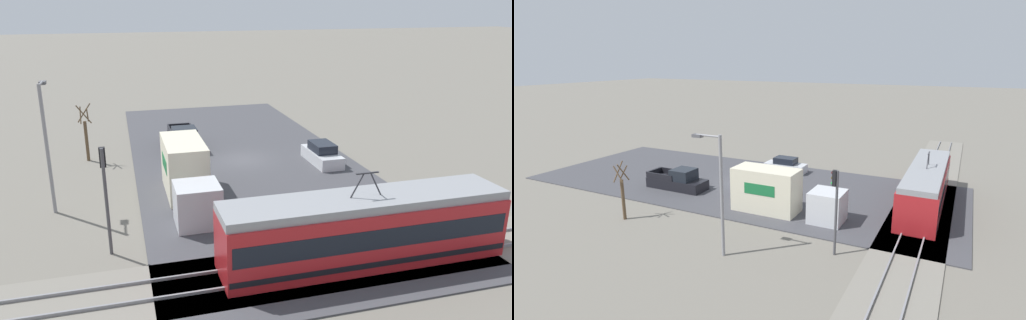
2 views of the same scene
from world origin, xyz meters
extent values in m
plane|color=slate|center=(0.00, 0.00, 0.00)|extent=(320.00, 320.00, 0.00)
cube|color=#424247|center=(0.00, 0.00, 0.04)|extent=(16.17, 40.03, 0.08)
cube|color=gray|center=(0.00, 16.45, 0.04)|extent=(60.29, 4.40, 0.08)
cube|color=gray|center=(0.00, 15.73, 0.15)|extent=(59.08, 0.10, 0.14)
cube|color=gray|center=(0.00, 17.17, 0.15)|extent=(59.08, 0.10, 0.14)
cube|color=#B21E23|center=(-1.56, 16.45, 1.49)|extent=(13.42, 2.80, 2.82)
cube|color=black|center=(-1.56, 16.45, 1.83)|extent=(13.02, 2.83, 0.94)
cube|color=black|center=(-1.56, 16.45, 0.62)|extent=(13.29, 2.84, 0.27)
cube|color=gray|center=(-1.56, 16.45, 3.11)|extent=(13.42, 2.58, 0.40)
cylinder|color=#2D2D33|center=(-2.01, 16.45, 3.86)|extent=(0.66, 0.07, 1.15)
cylinder|color=#2D2D33|center=(-1.11, 16.45, 3.86)|extent=(0.66, 0.07, 1.15)
cube|color=#2D2D33|center=(-1.56, 16.45, 4.41)|extent=(1.10, 0.08, 0.06)
cube|color=silver|center=(5.15, 10.47, 1.23)|extent=(2.39, 2.40, 2.30)
cube|color=beige|center=(5.15, 5.52, 1.77)|extent=(2.39, 5.10, 3.38)
cube|color=#196B38|center=(6.36, 5.52, 2.11)|extent=(0.02, 2.55, 0.85)
cube|color=black|center=(3.91, -4.28, 0.54)|extent=(2.05, 5.63, 0.91)
cube|color=black|center=(3.91, -3.49, 1.49)|extent=(1.89, 1.92, 0.99)
cube|color=black|center=(4.85, -5.46, 1.26)|extent=(0.12, 2.82, 0.53)
cube|color=black|center=(2.96, -5.46, 1.26)|extent=(0.12, 2.82, 0.53)
cube|color=black|center=(3.91, -6.98, 1.26)|extent=(1.89, 0.23, 0.53)
cube|color=red|center=(4.71, -7.07, 0.81)|extent=(0.14, 0.04, 0.18)
cube|color=silver|center=(-5.53, 2.32, 0.52)|extent=(1.75, 4.33, 0.89)
cube|color=black|center=(-5.53, 2.32, 1.29)|extent=(1.50, 2.25, 0.65)
cylinder|color=#47474C|center=(9.71, 12.49, 2.66)|extent=(0.16, 0.16, 5.32)
cube|color=black|center=(9.71, 12.31, 4.85)|extent=(0.28, 0.22, 0.95)
sphere|color=#390606|center=(9.71, 12.19, 5.17)|extent=(0.18, 0.18, 0.18)
sphere|color=#3C2C06|center=(9.71, 12.19, 4.85)|extent=(0.18, 0.18, 0.18)
sphere|color=green|center=(9.71, 12.19, 4.53)|extent=(0.18, 0.18, 0.18)
cylinder|color=brown|center=(11.31, -3.18, 1.53)|extent=(0.24, 0.24, 3.06)
cylinder|color=brown|center=(11.56, -3.18, 3.55)|extent=(0.09, 0.86, 1.18)
cylinder|color=brown|center=(11.31, -2.93, 3.65)|extent=(1.04, 0.09, 1.43)
cylinder|color=brown|center=(11.06, -3.18, 3.55)|extent=(0.09, 0.86, 1.18)
cylinder|color=brown|center=(11.31, -3.43, 3.65)|extent=(1.04, 0.09, 1.43)
cylinder|color=gray|center=(12.80, 6.50, 3.72)|extent=(0.20, 0.20, 7.44)
cylinder|color=gray|center=(12.80, 5.70, 7.32)|extent=(0.12, 1.60, 0.12)
cube|color=#515156|center=(12.80, 4.95, 7.26)|extent=(0.36, 0.60, 0.18)
camera|label=1|loc=(8.82, 35.13, 11.74)|focal=35.00mm
camera|label=2|loc=(31.29, 18.88, 11.59)|focal=28.00mm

